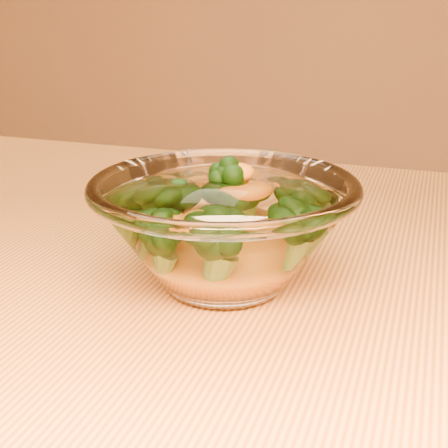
% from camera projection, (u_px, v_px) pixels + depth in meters
% --- Properties ---
extents(table, '(1.20, 0.80, 0.75)m').
position_uv_depth(table, '(184.00, 379.00, 0.54)').
color(table, '#D4893F').
rests_on(table, ground).
extents(glass_bowl, '(0.20, 0.20, 0.09)m').
position_uv_depth(glass_bowl, '(224.00, 229.00, 0.47)').
color(glass_bowl, white).
rests_on(glass_bowl, table).
extents(cheese_sauce, '(0.10, 0.10, 0.03)m').
position_uv_depth(cheese_sauce, '(224.00, 253.00, 0.48)').
color(cheese_sauce, orange).
rests_on(cheese_sauce, glass_bowl).
extents(broccoli_heap, '(0.15, 0.13, 0.07)m').
position_uv_depth(broccoli_heap, '(222.00, 216.00, 0.47)').
color(broccoli_heap, black).
rests_on(broccoli_heap, cheese_sauce).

